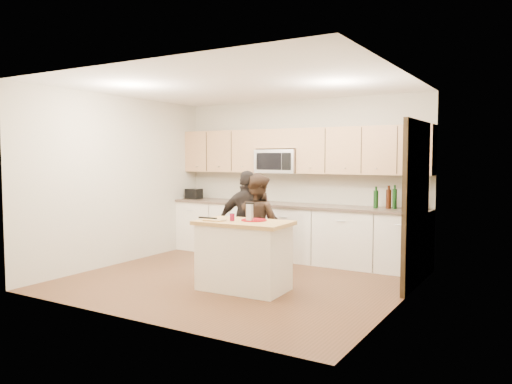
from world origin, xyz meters
The scene contains 21 objects.
floor centered at (0.00, 0.00, 0.00)m, with size 4.50×4.50×0.00m, color #59321E.
room_shell centered at (0.00, 0.00, 1.73)m, with size 4.52×4.02×2.71m.
back_cabinetry centered at (0.00, 1.69, 0.47)m, with size 4.50×0.66×0.94m.
upper_cabinetry centered at (0.03, 1.83, 1.84)m, with size 4.50×0.33×0.75m.
microwave centered at (-0.31, 1.80, 1.65)m, with size 0.76×0.41×0.40m.
doorway centered at (2.23, 0.90, 1.16)m, with size 0.06×1.25×2.20m.
framed_picture centered at (1.95, 1.98, 1.28)m, with size 0.30×0.03×0.38m.
dish_towel centered at (-0.95, 1.50, 0.80)m, with size 0.34×0.60×0.48m.
island centered at (0.34, -0.37, 0.45)m, with size 1.23×0.75×0.90m.
red_plate centered at (0.44, -0.28, 0.91)m, with size 0.33×0.33×0.02m, color maroon.
box_grater centered at (0.44, -0.38, 1.03)m, with size 0.09×0.05×0.23m.
drink_glass centered at (0.22, -0.45, 0.95)m, with size 0.06×0.06×0.10m, color maroon.
cutting_board centered at (0.02, -0.55, 0.91)m, with size 0.25×0.18×0.02m, color tan.
tongs centered at (-0.12, -0.53, 0.93)m, with size 0.27×0.03×0.02m, color black.
knife centered at (0.11, -0.57, 0.92)m, with size 0.21×0.02×0.01m, color silver.
toaster centered at (-2.05, 1.67, 1.03)m, with size 0.27×0.21×0.19m.
bottle_cluster centered at (1.74, 1.73, 1.11)m, with size 0.59×0.24×0.38m.
orchid centered at (1.99, 1.72, 1.19)m, with size 0.28×0.22×0.50m, color #316B2A.
woman_left centered at (-0.20, 0.89, 0.73)m, with size 0.54×0.35×1.47m, color black.
woman_center centered at (0.09, 0.40, 0.74)m, with size 0.72×0.56×1.47m, color #322319.
woman_right centered at (-0.03, 0.35, 0.76)m, with size 0.90×0.37×1.53m, color black.
Camera 1 is at (3.74, -5.77, 1.72)m, focal length 35.00 mm.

